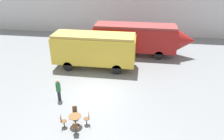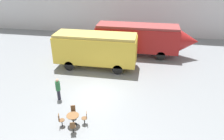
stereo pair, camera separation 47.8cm
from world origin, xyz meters
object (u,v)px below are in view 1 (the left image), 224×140
at_px(cafe_table_near, 75,118).
at_px(passenger_coach_vintage, 94,48).
at_px(cafe_chair_0, 62,120).
at_px(streamlined_locomotive, 142,38).
at_px(visitor_person, 58,89).

bearing_deg(cafe_table_near, passenger_coach_vintage, 94.28).
bearing_deg(cafe_chair_0, streamlined_locomotive, 52.42).
xyz_separation_m(cafe_chair_0, visitor_person, (-1.25, 2.76, 0.42)).
relative_size(streamlined_locomotive, cafe_chair_0, 12.07).
bearing_deg(cafe_table_near, cafe_chair_0, -161.86).
distance_m(streamlined_locomotive, cafe_chair_0, 13.36).
bearing_deg(cafe_table_near, visitor_person, 127.92).
xyz_separation_m(passenger_coach_vintage, cafe_chair_0, (-0.09, -8.64, -1.40)).
height_order(cafe_table_near, visitor_person, visitor_person).
bearing_deg(passenger_coach_vintage, cafe_table_near, -85.72).
bearing_deg(streamlined_locomotive, passenger_coach_vintage, -138.03).
relative_size(cafe_table_near, cafe_chair_0, 0.88).
bearing_deg(cafe_chair_0, visitor_person, 96.22).
bearing_deg(passenger_coach_vintage, cafe_chair_0, -90.59).
xyz_separation_m(streamlined_locomotive, cafe_table_near, (-3.71, -12.30, -1.35)).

